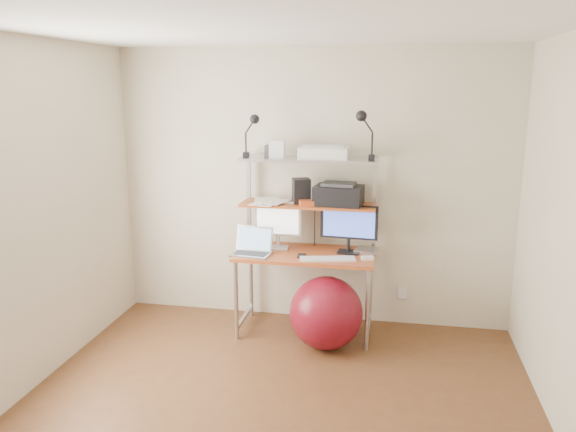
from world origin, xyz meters
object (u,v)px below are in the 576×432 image
monitor_black (349,225)px  exercise_ball (326,313)px  monitor_silver (278,222)px  laptop (253,248)px  printer (339,194)px

monitor_black → exercise_ball: (-0.15, -0.35, -0.68)m
monitor_black → monitor_silver: bearing=-177.0°
laptop → printer: (0.71, 0.24, 0.45)m
printer → exercise_ball: 1.02m
laptop → exercise_ball: size_ratio=0.59×
monitor_silver → exercise_ball: bearing=-41.0°
monitor_silver → laptop: monitor_silver is taller
monitor_silver → monitor_black: monitor_black is taller
laptop → exercise_ball: laptop is taller
monitor_black → exercise_ball: bearing=-108.5°
monitor_black → exercise_ball: 0.78m
printer → monitor_black: bearing=-19.5°
laptop → exercise_ball: 0.83m
monitor_silver → laptop: bearing=-135.6°
laptop → exercise_ball: (0.66, -0.16, -0.48)m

